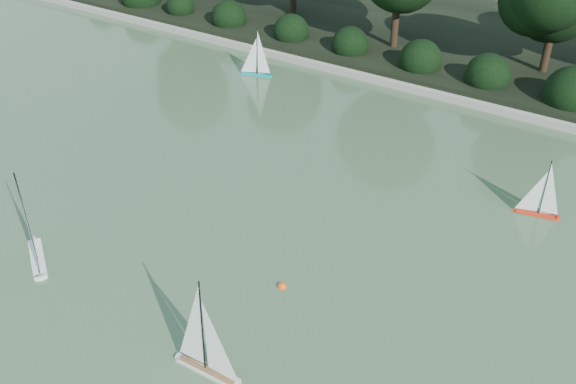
{
  "coord_description": "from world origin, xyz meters",
  "views": [
    {
      "loc": [
        4.43,
        -5.1,
        6.49
      ],
      "look_at": [
        -0.74,
        2.4,
        0.7
      ],
      "focal_mm": 40.0,
      "sensor_mm": 36.0,
      "label": 1
    }
  ],
  "objects_px": {
    "sailboat_teal": "(253,67)",
    "sailboat_orange": "(535,205)",
    "race_buoy": "(282,287)",
    "sailboat_white_b": "(212,361)",
    "sailboat_white_a": "(33,242)"
  },
  "relations": [
    {
      "from": "sailboat_teal",
      "to": "sailboat_orange",
      "type": "bearing_deg",
      "value": -16.39
    },
    {
      "from": "sailboat_orange",
      "to": "sailboat_teal",
      "type": "xyz_separation_m",
      "value": [
        -8.07,
        2.37,
        0.02
      ]
    },
    {
      "from": "race_buoy",
      "to": "sailboat_orange",
      "type": "bearing_deg",
      "value": 58.45
    },
    {
      "from": "sailboat_white_b",
      "to": "race_buoy",
      "type": "height_order",
      "value": "sailboat_white_b"
    },
    {
      "from": "sailboat_white_b",
      "to": "sailboat_teal",
      "type": "relative_size",
      "value": 1.19
    },
    {
      "from": "race_buoy",
      "to": "sailboat_teal",
      "type": "bearing_deg",
      "value": 130.06
    },
    {
      "from": "sailboat_white_a",
      "to": "sailboat_teal",
      "type": "distance_m",
      "value": 8.38
    },
    {
      "from": "sailboat_white_a",
      "to": "sailboat_white_b",
      "type": "xyz_separation_m",
      "value": [
        3.98,
        -0.28,
        -0.03
      ]
    },
    {
      "from": "sailboat_orange",
      "to": "race_buoy",
      "type": "height_order",
      "value": "sailboat_orange"
    },
    {
      "from": "sailboat_white_b",
      "to": "sailboat_teal",
      "type": "distance_m",
      "value": 10.23
    },
    {
      "from": "sailboat_white_b",
      "to": "sailboat_teal",
      "type": "xyz_separation_m",
      "value": [
        -5.75,
        8.46,
        -0.04
      ]
    },
    {
      "from": "sailboat_white_a",
      "to": "sailboat_teal",
      "type": "bearing_deg",
      "value": 102.21
    },
    {
      "from": "sailboat_white_b",
      "to": "sailboat_orange",
      "type": "bearing_deg",
      "value": 69.21
    },
    {
      "from": "sailboat_white_b",
      "to": "sailboat_teal",
      "type": "bearing_deg",
      "value": 124.21
    },
    {
      "from": "sailboat_orange",
      "to": "race_buoy",
      "type": "xyz_separation_m",
      "value": [
        -2.56,
        -4.17,
        -0.19
      ]
    }
  ]
}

